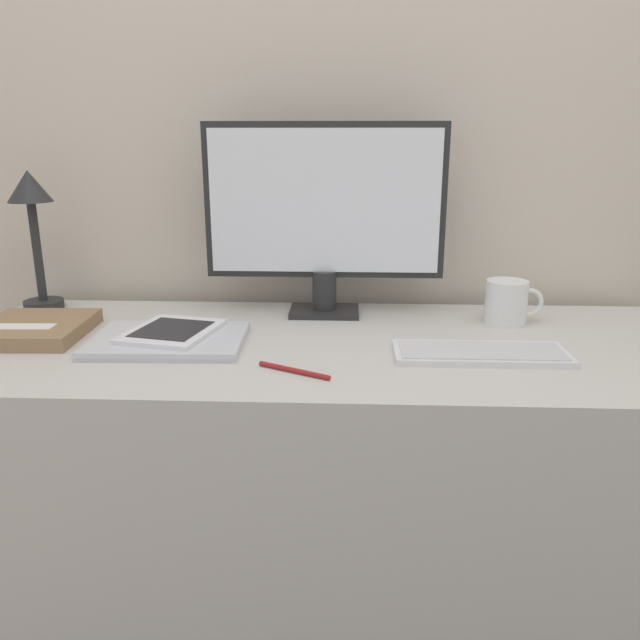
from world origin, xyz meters
TOP-DOWN VIEW (x-y plane):
  - wall_back at (0.00, 0.58)m, footprint 3.60×0.05m
  - desk at (0.00, 0.21)m, footprint 1.51×0.60m
  - monitor at (-0.02, 0.41)m, footprint 0.53×0.11m
  - keyboard at (0.28, 0.13)m, footprint 0.32×0.12m
  - laptop at (-0.32, 0.17)m, footprint 0.30×0.22m
  - ereader at (-0.31, 0.19)m, footprint 0.19×0.22m
  - desk_lamp at (-0.69, 0.43)m, footprint 0.10×0.10m
  - notebook at (-0.61, 0.22)m, footprint 0.22×0.23m
  - coffee_mug at (0.38, 0.35)m, footprint 0.12×0.09m
  - pen at (-0.06, 0.03)m, footprint 0.13×0.07m

SIDE VIEW (x-z plane):
  - desk at x=0.00m, z-range 0.00..0.70m
  - pen at x=-0.06m, z-range 0.70..0.71m
  - keyboard at x=0.28m, z-range 0.70..0.72m
  - laptop at x=-0.32m, z-range 0.70..0.72m
  - notebook at x=-0.61m, z-range 0.70..0.73m
  - ereader at x=-0.31m, z-range 0.72..0.73m
  - coffee_mug at x=0.38m, z-range 0.70..0.80m
  - desk_lamp at x=-0.69m, z-range 0.77..1.09m
  - monitor at x=-0.02m, z-range 0.72..1.15m
  - wall_back at x=0.00m, z-range 0.00..2.40m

